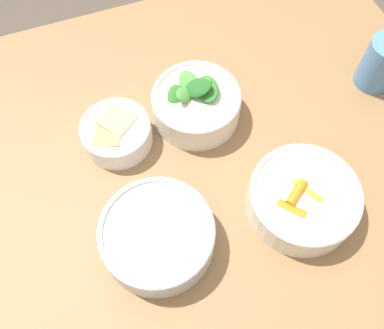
{
  "coord_description": "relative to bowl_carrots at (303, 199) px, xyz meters",
  "views": [
    {
      "loc": [
        0.09,
        0.3,
        1.39
      ],
      "look_at": [
        -0.03,
        -0.02,
        0.76
      ],
      "focal_mm": 40.0,
      "sensor_mm": 36.0,
      "label": 1
    }
  ],
  "objects": [
    {
      "name": "ground_plane",
      "position": [
        0.17,
        -0.1,
        -0.76
      ],
      "size": [
        10.0,
        10.0,
        0.0
      ],
      "primitive_type": "plane",
      "color": "#4C4238"
    },
    {
      "name": "dining_table",
      "position": [
        0.17,
        -0.1,
        -0.14
      ],
      "size": [
        1.1,
        0.91,
        0.73
      ],
      "color": "olive",
      "rests_on": "ground_plane"
    },
    {
      "name": "bowl_carrots",
      "position": [
        0.0,
        0.0,
        0.0
      ],
      "size": [
        0.18,
        0.18,
        0.06
      ],
      "color": "silver",
      "rests_on": "dining_table"
    },
    {
      "name": "bowl_greens",
      "position": [
        0.1,
        -0.23,
        0.0
      ],
      "size": [
        0.16,
        0.16,
        0.1
      ],
      "color": "silver",
      "rests_on": "dining_table"
    },
    {
      "name": "bowl_beans_hotdog",
      "position": [
        0.24,
        -0.02,
        -0.0
      ],
      "size": [
        0.18,
        0.18,
        0.06
      ],
      "color": "silver",
      "rests_on": "dining_table"
    },
    {
      "name": "bowl_cookies",
      "position": [
        0.25,
        -0.23,
        -0.0
      ],
      "size": [
        0.12,
        0.12,
        0.05
      ],
      "color": "white",
      "rests_on": "dining_table"
    },
    {
      "name": "cup",
      "position": [
        -0.25,
        -0.19,
        0.02
      ],
      "size": [
        0.07,
        0.07,
        0.1
      ],
      "color": "#4C7FB7",
      "rests_on": "dining_table"
    }
  ]
}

